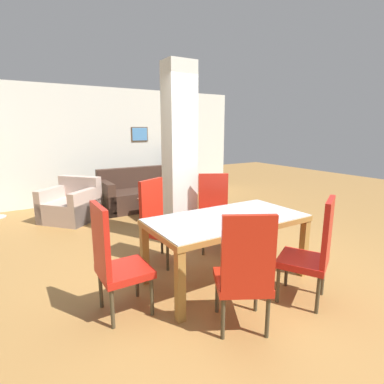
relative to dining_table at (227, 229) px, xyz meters
The scene contains 15 objects.
ground_plane 0.62m from the dining_table, ahead, with size 18.00×18.00×0.00m, color olive.
back_wall 4.86m from the dining_table, 89.96° to the left, with size 7.20×0.09×2.70m.
divider_pillar 1.58m from the dining_table, 83.30° to the left, with size 0.44×0.36×2.70m.
dining_table is the anchor object (origin of this frame).
dining_chair_far_right 0.98m from the dining_table, 62.87° to the left, with size 0.62×0.62×1.10m.
dining_chair_head_left 1.32m from the dining_table, behind, with size 0.46×0.46×1.10m.
dining_chair_near_left 0.94m from the dining_table, 118.84° to the right, with size 0.62×0.62×1.10m.
dining_chair_near_right 0.94m from the dining_table, 61.39° to the right, with size 0.62×0.62×1.10m.
dining_chair_far_left 1.00m from the dining_table, 116.70° to the left, with size 0.62×0.62×1.10m.
sofa 3.66m from the dining_table, 82.30° to the left, with size 1.93×0.90×0.87m.
armchair 3.60m from the dining_table, 108.10° to the left, with size 1.22×1.22×0.82m.
coffee_table 2.73m from the dining_table, 82.61° to the left, with size 0.62×0.50×0.39m.
bottle 2.69m from the dining_table, 82.45° to the left, with size 0.07×0.07×0.28m.
tv_stand 4.95m from the dining_table, 66.36° to the left, with size 1.11×0.40×0.45m.
tv_screen 4.94m from the dining_table, 66.36° to the left, with size 0.99×0.38×0.67m.
Camera 1 is at (-2.05, -2.58, 1.76)m, focal length 28.00 mm.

